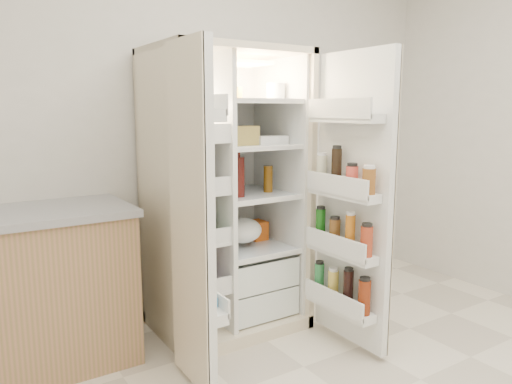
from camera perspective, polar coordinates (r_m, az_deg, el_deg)
wall_back at (r=3.47m, az=-5.57°, el=8.33°), size 4.00×0.02×2.70m
refrigerator at (r=3.20m, az=-3.73°, el=-2.71°), size 0.92×0.70×1.80m
freezer_door at (r=2.42m, az=-7.47°, el=-3.23°), size 0.15×0.40×1.72m
fridge_door at (r=2.90m, az=11.13°, el=-1.69°), size 0.17×0.58×1.72m
kitchen_counter at (r=2.97m, az=-26.45°, el=-10.57°), size 1.23×0.66×0.90m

